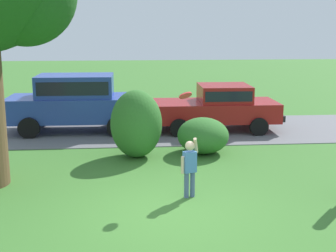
{
  "coord_description": "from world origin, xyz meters",
  "views": [
    {
      "loc": [
        -0.64,
        -8.35,
        3.53
      ],
      "look_at": [
        0.28,
        2.8,
        1.1
      ],
      "focal_mm": 49.72,
      "sensor_mm": 36.0,
      "label": 1
    }
  ],
  "objects_px": {
    "parked_sedan": "(218,106)",
    "frisbee": "(185,95)",
    "parked_suv": "(76,100)",
    "child_thrower": "(190,164)"
  },
  "relations": [
    {
      "from": "parked_sedan",
      "to": "frisbee",
      "type": "relative_size",
      "value": 14.02
    },
    {
      "from": "parked_suv",
      "to": "parked_sedan",
      "type": "bearing_deg",
      "value": -2.43
    },
    {
      "from": "child_thrower",
      "to": "frisbee",
      "type": "distance_m",
      "value": 1.43
    },
    {
      "from": "child_thrower",
      "to": "frisbee",
      "type": "height_order",
      "value": "frisbee"
    },
    {
      "from": "child_thrower",
      "to": "frisbee",
      "type": "relative_size",
      "value": 4.08
    },
    {
      "from": "parked_suv",
      "to": "child_thrower",
      "type": "xyz_separation_m",
      "value": [
        3.01,
        -6.47,
        -0.36
      ]
    },
    {
      "from": "parked_sedan",
      "to": "parked_suv",
      "type": "distance_m",
      "value": 4.79
    },
    {
      "from": "parked_suv",
      "to": "frisbee",
      "type": "height_order",
      "value": "frisbee"
    },
    {
      "from": "parked_suv",
      "to": "child_thrower",
      "type": "height_order",
      "value": "parked_suv"
    },
    {
      "from": "parked_suv",
      "to": "frisbee",
      "type": "distance_m",
      "value": 6.85
    }
  ]
}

